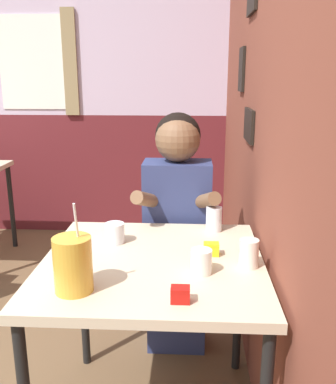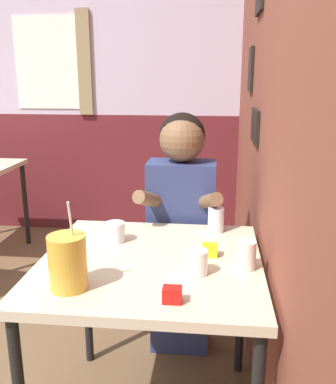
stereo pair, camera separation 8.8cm
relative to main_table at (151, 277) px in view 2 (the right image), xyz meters
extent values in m
cube|color=brown|center=(0.48, 1.02, 0.67)|extent=(0.06, 4.59, 2.70)
cube|color=black|center=(0.44, 1.16, 0.80)|extent=(0.02, 0.20, 0.26)
cube|color=black|center=(0.44, 0.71, 0.51)|extent=(0.02, 0.29, 0.17)
cube|color=silver|center=(-0.99, 2.34, 1.22)|extent=(5.88, 0.06, 1.60)
cube|color=maroon|center=(-0.99, 2.34, -0.13)|extent=(5.88, 0.06, 1.10)
cube|color=white|center=(-1.26, 2.31, 0.87)|extent=(0.57, 0.01, 0.79)
cube|color=#937F56|center=(-0.91, 2.29, 0.87)|extent=(0.12, 0.02, 0.89)
cube|color=beige|center=(0.00, 0.00, 0.06)|extent=(0.85, 0.84, 0.04)
cylinder|color=black|center=(-0.38, 0.38, -0.32)|extent=(0.04, 0.04, 0.72)
cylinder|color=black|center=(0.38, 0.38, -0.32)|extent=(0.04, 0.04, 0.72)
cylinder|color=black|center=(-1.38, 1.90, -0.32)|extent=(0.04, 0.04, 0.72)
cube|color=navy|center=(0.08, 0.57, -0.45)|extent=(0.31, 0.20, 0.47)
cube|color=navy|center=(0.08, 0.57, 0.07)|extent=(0.34, 0.20, 0.56)
sphere|color=black|center=(0.08, 0.59, 0.48)|extent=(0.23, 0.23, 0.23)
sphere|color=brown|center=(0.08, 0.57, 0.46)|extent=(0.22, 0.22, 0.22)
cylinder|color=brown|center=(-0.06, 0.43, 0.19)|extent=(0.14, 0.27, 0.15)
cylinder|color=brown|center=(0.21, 0.43, 0.19)|extent=(0.14, 0.27, 0.15)
cylinder|color=gold|center=(-0.24, -0.26, 0.17)|extent=(0.13, 0.13, 0.19)
cylinder|color=white|center=(-0.22, -0.26, 0.31)|extent=(0.01, 0.04, 0.14)
cylinder|color=silver|center=(0.25, 0.34, 0.13)|extent=(0.07, 0.07, 0.11)
cylinder|color=silver|center=(0.18, -0.10, 0.12)|extent=(0.08, 0.08, 0.09)
cylinder|color=silver|center=(0.36, -0.04, 0.13)|extent=(0.07, 0.07, 0.11)
cylinder|color=silver|center=(-0.18, 0.17, 0.12)|extent=(0.08, 0.08, 0.09)
cube|color=#B7140F|center=(0.11, -0.31, 0.10)|extent=(0.06, 0.04, 0.05)
cube|color=yellow|center=(0.23, 0.06, 0.10)|extent=(0.06, 0.04, 0.05)
camera|label=1|loc=(0.14, -1.51, 0.76)|focal=40.00mm
camera|label=2|loc=(0.23, -1.50, 0.76)|focal=40.00mm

